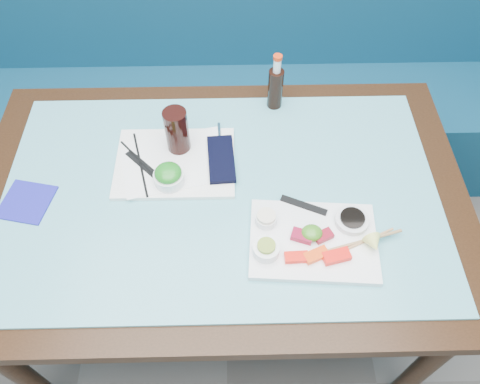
{
  "coord_description": "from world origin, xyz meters",
  "views": [
    {
      "loc": [
        0.04,
        0.68,
        1.82
      ],
      "look_at": [
        0.05,
        1.42,
        0.8
      ],
      "focal_mm": 35.0,
      "sensor_mm": 36.0,
      "label": 1
    }
  ],
  "objects_px": {
    "sashimi_plate": "(313,241)",
    "cola_bottle_body": "(275,89)",
    "booth_bench": "(224,92)",
    "serving_tray": "(175,163)",
    "seaweed_bowl": "(169,178)",
    "dining_table": "(221,210)",
    "cola_glass": "(177,131)",
    "blue_napkin": "(27,202)"
  },
  "relations": [
    {
      "from": "cola_glass",
      "to": "blue_napkin",
      "type": "bearing_deg",
      "value": -156.08
    },
    {
      "from": "dining_table",
      "to": "cola_bottle_body",
      "type": "relative_size",
      "value": 10.29
    },
    {
      "from": "cola_glass",
      "to": "dining_table",
      "type": "bearing_deg",
      "value": -52.51
    },
    {
      "from": "cola_glass",
      "to": "blue_napkin",
      "type": "relative_size",
      "value": 1.08
    },
    {
      "from": "serving_tray",
      "to": "blue_napkin",
      "type": "relative_size",
      "value": 2.64
    },
    {
      "from": "booth_bench",
      "to": "blue_napkin",
      "type": "distance_m",
      "value": 1.09
    },
    {
      "from": "booth_bench",
      "to": "cola_bottle_body",
      "type": "relative_size",
      "value": 22.05
    },
    {
      "from": "sashimi_plate",
      "to": "cola_bottle_body",
      "type": "height_order",
      "value": "cola_bottle_body"
    },
    {
      "from": "sashimi_plate",
      "to": "cola_bottle_body",
      "type": "distance_m",
      "value": 0.52
    },
    {
      "from": "cola_bottle_body",
      "to": "serving_tray",
      "type": "bearing_deg",
      "value": -141.61
    },
    {
      "from": "cola_bottle_body",
      "to": "blue_napkin",
      "type": "bearing_deg",
      "value": -152.41
    },
    {
      "from": "dining_table",
      "to": "cola_glass",
      "type": "distance_m",
      "value": 0.27
    },
    {
      "from": "seaweed_bowl",
      "to": "blue_napkin",
      "type": "xyz_separation_m",
      "value": [
        -0.39,
        -0.05,
        -0.03
      ]
    },
    {
      "from": "dining_table",
      "to": "cola_bottle_body",
      "type": "xyz_separation_m",
      "value": [
        0.17,
        0.35,
        0.16
      ]
    },
    {
      "from": "booth_bench",
      "to": "seaweed_bowl",
      "type": "bearing_deg",
      "value": -99.96
    },
    {
      "from": "cola_glass",
      "to": "cola_bottle_body",
      "type": "distance_m",
      "value": 0.35
    },
    {
      "from": "sashimi_plate",
      "to": "cola_glass",
      "type": "xyz_separation_m",
      "value": [
        -0.36,
        0.33,
        0.08
      ]
    },
    {
      "from": "sashimi_plate",
      "to": "cola_bottle_body",
      "type": "relative_size",
      "value": 2.4
    },
    {
      "from": "serving_tray",
      "to": "blue_napkin",
      "type": "distance_m",
      "value": 0.42
    },
    {
      "from": "dining_table",
      "to": "sashimi_plate",
      "type": "relative_size",
      "value": 4.29
    },
    {
      "from": "sashimi_plate",
      "to": "seaweed_bowl",
      "type": "distance_m",
      "value": 0.43
    },
    {
      "from": "booth_bench",
      "to": "cola_glass",
      "type": "distance_m",
      "value": 0.83
    },
    {
      "from": "dining_table",
      "to": "blue_napkin",
      "type": "bearing_deg",
      "value": -177.47
    },
    {
      "from": "seaweed_bowl",
      "to": "cola_bottle_body",
      "type": "distance_m",
      "value": 0.45
    },
    {
      "from": "seaweed_bowl",
      "to": "blue_napkin",
      "type": "bearing_deg",
      "value": -172.32
    },
    {
      "from": "dining_table",
      "to": "serving_tray",
      "type": "bearing_deg",
      "value": 141.73
    },
    {
      "from": "sashimi_plate",
      "to": "seaweed_bowl",
      "type": "xyz_separation_m",
      "value": [
        -0.38,
        0.2,
        0.02
      ]
    },
    {
      "from": "cola_glass",
      "to": "cola_bottle_body",
      "type": "relative_size",
      "value": 1.04
    },
    {
      "from": "serving_tray",
      "to": "sashimi_plate",
      "type": "bearing_deg",
      "value": -35.93
    },
    {
      "from": "booth_bench",
      "to": "serving_tray",
      "type": "bearing_deg",
      "value": -100.2
    },
    {
      "from": "dining_table",
      "to": "seaweed_bowl",
      "type": "distance_m",
      "value": 0.19
    },
    {
      "from": "sashimi_plate",
      "to": "dining_table",
      "type": "bearing_deg",
      "value": 149.48
    },
    {
      "from": "booth_bench",
      "to": "blue_napkin",
      "type": "relative_size",
      "value": 22.96
    },
    {
      "from": "booth_bench",
      "to": "sashimi_plate",
      "type": "height_order",
      "value": "booth_bench"
    },
    {
      "from": "serving_tray",
      "to": "cola_bottle_body",
      "type": "relative_size",
      "value": 2.54
    },
    {
      "from": "cola_glass",
      "to": "serving_tray",
      "type": "bearing_deg",
      "value": -100.3
    },
    {
      "from": "booth_bench",
      "to": "cola_bottle_body",
      "type": "xyz_separation_m",
      "value": [
        0.17,
        -0.49,
        0.45
      ]
    },
    {
      "from": "seaweed_bowl",
      "to": "sashimi_plate",
      "type": "bearing_deg",
      "value": -27.15
    },
    {
      "from": "serving_tray",
      "to": "cola_glass",
      "type": "xyz_separation_m",
      "value": [
        0.01,
        0.05,
        0.08
      ]
    },
    {
      "from": "blue_napkin",
      "to": "seaweed_bowl",
      "type": "bearing_deg",
      "value": 7.68
    },
    {
      "from": "sashimi_plate",
      "to": "cola_glass",
      "type": "height_order",
      "value": "cola_glass"
    },
    {
      "from": "booth_bench",
      "to": "cola_glass",
      "type": "relative_size",
      "value": 21.27
    }
  ]
}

